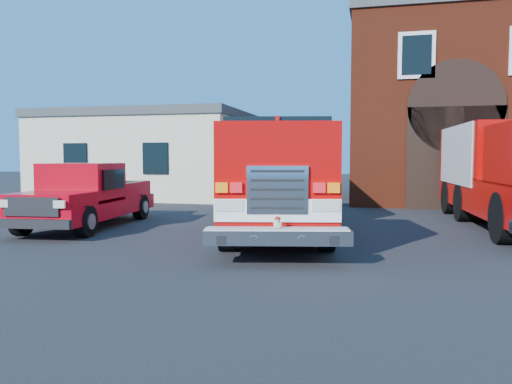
# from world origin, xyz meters

# --- Properties ---
(ground) EXTENTS (100.00, 100.00, 0.00)m
(ground) POSITION_xyz_m (0.00, 0.00, 0.00)
(ground) COLOR black
(ground) RESTS_ON ground
(parking_stripe_far) EXTENTS (0.12, 3.00, 0.01)m
(parking_stripe_far) POSITION_xyz_m (6.50, 7.00, 0.00)
(parking_stripe_far) COLOR #DFBC0B
(parking_stripe_far) RESTS_ON ground
(side_building) EXTENTS (10.20, 8.20, 4.35)m
(side_building) POSITION_xyz_m (-9.00, 13.00, 2.20)
(side_building) COLOR beige
(side_building) RESTS_ON ground
(fire_engine) EXTENTS (4.42, 9.69, 2.89)m
(fire_engine) POSITION_xyz_m (-0.22, 2.08, 1.49)
(fire_engine) COLOR black
(fire_engine) RESTS_ON ground
(pickup_truck) EXTENTS (2.52, 5.88, 1.88)m
(pickup_truck) POSITION_xyz_m (-5.75, 1.49, 0.89)
(pickup_truck) COLOR black
(pickup_truck) RESTS_ON ground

